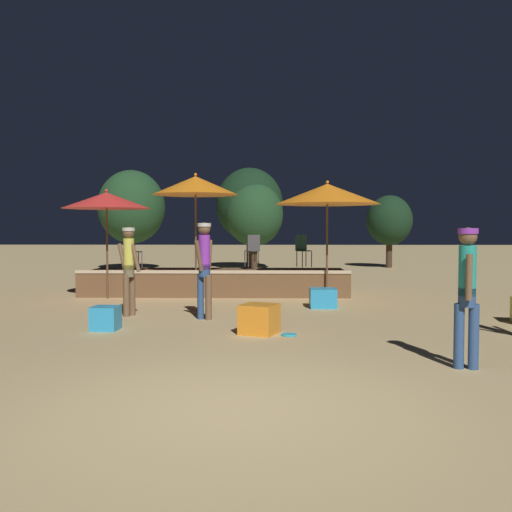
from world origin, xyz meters
TOP-DOWN VIEW (x-y plane):
  - ground_plane at (0.00, 0.00)m, footprint 120.00×120.00m
  - wooden_deck at (-1.14, 10.13)m, footprint 7.08×2.27m
  - patio_umbrella_0 at (-3.80, 8.87)m, footprint 2.22×2.22m
  - patio_umbrella_1 at (1.77, 8.90)m, footprint 2.63×2.63m
  - patio_umbrella_2 at (-1.58, 9.18)m, footprint 2.20×2.20m
  - cube_seat_0 at (-2.55, 4.36)m, footprint 0.47×0.47m
  - cube_seat_1 at (1.52, 7.32)m, footprint 0.59×0.59m
  - cube_seat_2 at (0.14, 4.07)m, footprint 0.73×0.73m
  - person_1 at (-0.95, 5.56)m, footprint 0.33×0.54m
  - person_2 at (2.79, 1.69)m, footprint 0.30×0.47m
  - person_3 at (-2.54, 5.98)m, footprint 0.55×0.34m
  - bistro_chair_0 at (-0.15, 10.38)m, footprint 0.44×0.44m
  - bistro_chair_1 at (-3.37, 9.63)m, footprint 0.47×0.46m
  - bistro_chair_2 at (1.25, 10.52)m, footprint 0.46×0.46m
  - frisbee_disc at (0.64, 3.88)m, footprint 0.26×0.26m
  - background_tree_0 at (5.85, 20.90)m, footprint 2.09×2.09m
  - background_tree_1 at (-0.34, 19.50)m, footprint 2.52×2.52m
  - background_tree_2 at (-5.66, 19.15)m, footprint 2.89×2.89m
  - background_tree_3 at (-0.57, 20.27)m, footprint 3.00×3.00m

SIDE VIEW (x-z plane):
  - ground_plane at x=0.00m, z-range 0.00..0.00m
  - frisbee_disc at x=0.64m, z-range 0.00..0.03m
  - cube_seat_0 at x=-2.55m, z-range 0.00..0.41m
  - cube_seat_1 at x=1.52m, z-range 0.00..0.43m
  - cube_seat_2 at x=0.14m, z-range 0.00..0.50m
  - wooden_deck at x=-1.14m, z-range -0.04..0.67m
  - person_2 at x=2.79m, z-range 0.13..1.91m
  - person_3 at x=-2.54m, z-range 0.13..1.94m
  - person_1 at x=-0.95m, z-range 0.16..2.05m
  - bistro_chair_0 at x=-0.15m, z-range 0.81..1.71m
  - bistro_chair_1 at x=-3.37m, z-range 0.81..1.71m
  - bistro_chair_2 at x=1.25m, z-range 0.81..1.71m
  - background_tree_0 at x=5.85m, z-range 0.50..3.84m
  - background_tree_1 at x=-0.34m, z-range 0.51..4.31m
  - patio_umbrella_0 at x=-3.80m, z-range 1.10..3.88m
  - patio_umbrella_1 at x=1.77m, z-range 1.15..4.14m
  - background_tree_2 at x=-5.66m, z-range 0.57..4.89m
  - background_tree_3 at x=-0.57m, z-range 0.61..5.14m
  - patio_umbrella_2 at x=-1.58m, z-range 1.28..4.49m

